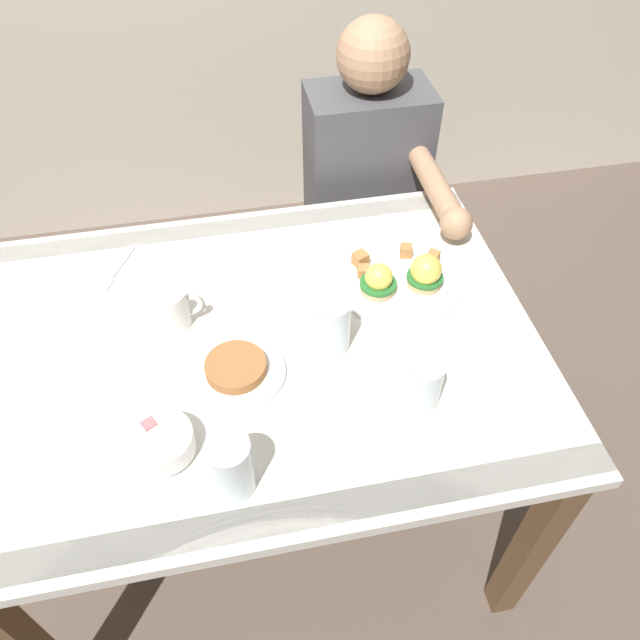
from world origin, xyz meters
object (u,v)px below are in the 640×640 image
at_px(dining_table, 260,372).
at_px(diner_person, 368,191).
at_px(fork, 116,270).
at_px(water_glass_far, 423,385).
at_px(coffee_mug, 171,307).
at_px(water_glass_near, 333,327).
at_px(eggs_benedict_plate, 401,280).
at_px(side_plate, 236,370).
at_px(fruit_bowl, 161,443).
at_px(water_glass_extra, 231,469).

xyz_separation_m(dining_table, diner_person, (0.40, 0.60, 0.02)).
xyz_separation_m(fork, water_glass_far, (0.60, -0.50, 0.05)).
bearing_deg(coffee_mug, dining_table, -27.69).
height_order(fork, diner_person, diner_person).
distance_m(coffee_mug, fork, 0.24).
xyz_separation_m(dining_table, coffee_mug, (-0.17, 0.09, 0.16)).
bearing_deg(fork, dining_table, -43.79).
bearing_deg(water_glass_near, eggs_benedict_plate, 36.33).
bearing_deg(water_glass_near, dining_table, 164.77).
height_order(dining_table, side_plate, side_plate).
xyz_separation_m(fork, side_plate, (0.25, -0.37, 0.01)).
distance_m(coffee_mug, water_glass_far, 0.55).
height_order(fruit_bowl, water_glass_near, water_glass_near).
bearing_deg(water_glass_extra, fruit_bowl, 142.70).
bearing_deg(water_glass_extra, eggs_benedict_plate, 44.49).
xyz_separation_m(dining_table, water_glass_far, (0.30, -0.21, 0.16)).
bearing_deg(diner_person, water_glass_near, -111.02).
bearing_deg(water_glass_extra, coffee_mug, 102.18).
bearing_deg(water_glass_near, diner_person, 68.98).
bearing_deg(fork, water_glass_extra, -70.28).
xyz_separation_m(dining_table, fruit_bowl, (-0.20, -0.23, 0.14)).
relative_size(dining_table, water_glass_far, 10.79).
bearing_deg(fruit_bowl, side_plate, 45.26).
relative_size(water_glass_far, side_plate, 0.56).
xyz_separation_m(eggs_benedict_plate, diner_person, (0.06, 0.50, -0.12)).
bearing_deg(diner_person, water_glass_extra, -117.69).
relative_size(coffee_mug, water_glass_far, 1.00).
height_order(dining_table, eggs_benedict_plate, eggs_benedict_plate).
relative_size(fruit_bowl, diner_person, 0.11).
bearing_deg(coffee_mug, water_glass_extra, -77.82).
height_order(water_glass_near, water_glass_extra, water_glass_near).
relative_size(fork, side_plate, 0.73).
xyz_separation_m(dining_table, eggs_benedict_plate, (0.35, 0.10, 0.13)).
bearing_deg(water_glass_far, coffee_mug, 147.06).
bearing_deg(eggs_benedict_plate, coffee_mug, -179.08).
distance_m(water_glass_far, side_plate, 0.37).
height_order(coffee_mug, water_glass_near, water_glass_near).
distance_m(water_glass_extra, diner_person, 1.05).
bearing_deg(eggs_benedict_plate, water_glass_near, -143.67).
bearing_deg(water_glass_far, eggs_benedict_plate, 80.68).
relative_size(fruit_bowl, side_plate, 0.60).
height_order(fork, side_plate, side_plate).
relative_size(fork, water_glass_near, 1.14).
xyz_separation_m(fruit_bowl, water_glass_extra, (0.12, -0.09, 0.03)).
height_order(coffee_mug, water_glass_far, water_glass_far).
distance_m(fork, water_glass_extra, 0.65).
bearing_deg(water_glass_extra, diner_person, 62.31).
bearing_deg(diner_person, fruit_bowl, -126.07).
bearing_deg(water_glass_far, diner_person, 82.44).
xyz_separation_m(water_glass_near, side_plate, (-0.21, -0.04, -0.05)).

